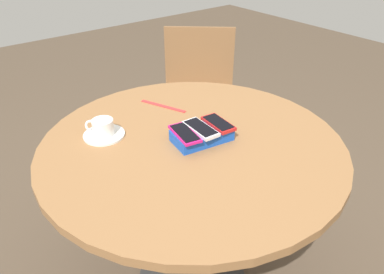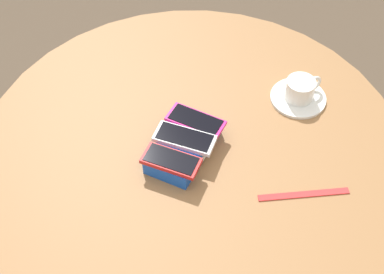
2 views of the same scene
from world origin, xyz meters
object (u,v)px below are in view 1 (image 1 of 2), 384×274
(round_table, at_px, (192,170))
(phone_magenta, at_px, (185,134))
(saucer, at_px, (104,135))
(lanyard_strap, at_px, (163,106))
(chair_near_window, at_px, (198,98))
(phone_white, at_px, (201,129))
(coffee_cup, at_px, (102,127))
(phone_box, at_px, (202,135))
(phone_red, at_px, (218,123))

(round_table, height_order, phone_magenta, phone_magenta)
(phone_magenta, relative_size, saucer, 1.02)
(lanyard_strap, xyz_separation_m, chair_near_window, (-0.52, -0.40, -0.27))
(phone_white, xyz_separation_m, coffee_cup, (0.25, -0.24, -0.01))
(phone_box, distance_m, chair_near_window, 0.94)
(phone_magenta, relative_size, coffee_cup, 1.69)
(round_table, height_order, saucer, saucer)
(round_table, relative_size, saucer, 7.21)
(phone_red, relative_size, chair_near_window, 0.16)
(round_table, bearing_deg, lanyard_strap, -104.95)
(phone_box, xyz_separation_m, phone_red, (-0.07, 0.01, 0.03))
(phone_box, bearing_deg, lanyard_strap, -98.20)
(saucer, distance_m, coffee_cup, 0.03)
(phone_magenta, height_order, lanyard_strap, phone_magenta)
(phone_magenta, distance_m, lanyard_strap, 0.31)
(round_table, xyz_separation_m, saucer, (0.22, -0.23, 0.12))
(phone_magenta, bearing_deg, phone_box, 171.80)
(saucer, xyz_separation_m, chair_near_window, (-0.81, -0.46, -0.27))
(round_table, bearing_deg, phone_white, 162.84)
(phone_magenta, distance_m, coffee_cup, 0.30)
(phone_red, bearing_deg, chair_near_window, -124.76)
(coffee_cup, relative_size, lanyard_strap, 0.42)
(round_table, xyz_separation_m, phone_magenta, (0.03, 0.00, 0.17))
(phone_box, distance_m, phone_magenta, 0.07)
(phone_box, xyz_separation_m, chair_near_window, (-0.56, -0.70, -0.29))
(round_table, bearing_deg, phone_magenta, 5.42)
(phone_box, relative_size, saucer, 1.46)
(coffee_cup, bearing_deg, round_table, 134.11)
(phone_white, height_order, coffee_cup, coffee_cup)
(phone_white, bearing_deg, chair_near_window, -128.90)
(lanyard_strap, height_order, chair_near_window, chair_near_window)
(phone_magenta, height_order, saucer, phone_magenta)
(round_table, distance_m, phone_red, 0.20)
(round_table, bearing_deg, saucer, -45.89)
(round_table, xyz_separation_m, phone_box, (-0.03, 0.01, 0.14))
(phone_white, distance_m, lanyard_strap, 0.30)
(round_table, distance_m, phone_box, 0.14)
(phone_white, relative_size, saucer, 1.01)
(phone_white, xyz_separation_m, chair_near_window, (-0.56, -0.70, -0.31))
(phone_magenta, bearing_deg, saucer, -50.65)
(phone_red, relative_size, saucer, 0.94)
(phone_box, height_order, coffee_cup, coffee_cup)
(saucer, bearing_deg, lanyard_strap, -168.45)
(phone_box, distance_m, saucer, 0.35)
(phone_white, bearing_deg, lanyard_strap, -98.90)
(phone_box, bearing_deg, round_table, -20.21)
(phone_magenta, height_order, chair_near_window, chair_near_window)
(phone_magenta, relative_size, chair_near_window, 0.18)
(phone_box, distance_m, coffee_cup, 0.35)
(phone_white, height_order, lanyard_strap, phone_white)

